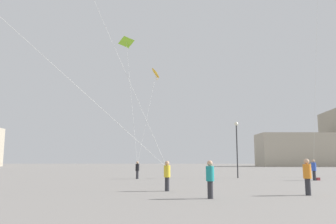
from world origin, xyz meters
TOP-DOWN VIEW (x-y plane):
  - person_in_blue at (12.28, 24.87)m, footprint 0.39×0.39m
  - person_in_black at (-3.18, 26.79)m, footprint 0.35×0.35m
  - person_in_yellow at (-0.07, 14.87)m, footprint 0.37×0.37m
  - person_in_teal at (2.00, 11.31)m, footprint 0.37×0.37m
  - person_in_orange at (7.02, 12.84)m, footprint 0.39×0.39m
  - kite_lime_delta at (-5.46, 33.46)m, footprint 3.26×7.49m
  - kite_amber_diamond at (-1.65, 29.47)m, footprint 2.06×3.39m
  - building_centre_hall at (35.00, 86.95)m, footprint 24.25×10.42m
  - lamppost_west at (6.39, 28.37)m, footprint 0.36×0.36m
  - handbag_beside_flyer at (12.63, 24.97)m, footprint 0.34×0.20m

SIDE VIEW (x-z plane):
  - handbag_beside_flyer at x=12.63m, z-range 0.00..0.24m
  - person_in_black at x=-3.18m, z-range 0.08..1.69m
  - person_in_yellow at x=-0.07m, z-range 0.08..1.77m
  - person_in_teal at x=2.00m, z-range 0.08..1.80m
  - person_in_blue at x=12.28m, z-range 0.09..1.87m
  - person_in_orange at x=7.02m, z-range 0.09..1.89m
  - lamppost_west at x=6.39m, z-range 0.89..6.35m
  - building_centre_hall at x=35.00m, z-range 0.00..8.87m
  - kite_amber_diamond at x=-1.65m, z-range 5.73..15.83m
  - kite_lime_delta at x=-5.46m, z-range 8.05..22.97m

